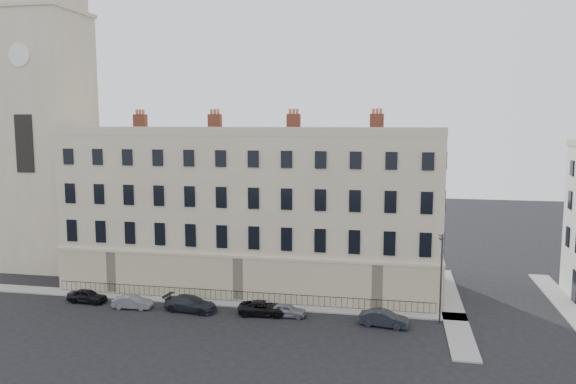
{
  "coord_description": "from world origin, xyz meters",
  "views": [
    {
      "loc": [
        7.98,
        -41.97,
        16.34
      ],
      "look_at": [
        -2.16,
        10.0,
        9.61
      ],
      "focal_mm": 35.0,
      "sensor_mm": 36.0,
      "label": 1
    }
  ],
  "objects_px": {
    "car_d": "(264,308)",
    "car_c": "(191,304)",
    "car_a": "(87,296)",
    "car_f": "(384,319)",
    "streetlamp": "(441,275)",
    "car_e": "(287,310)",
    "car_b": "(133,302)"
  },
  "relations": [
    {
      "from": "car_d",
      "to": "car_c",
      "type": "bearing_deg",
      "value": 88.2
    },
    {
      "from": "car_a",
      "to": "car_c",
      "type": "relative_size",
      "value": 0.77
    },
    {
      "from": "car_c",
      "to": "car_d",
      "type": "height_order",
      "value": "car_c"
    },
    {
      "from": "car_f",
      "to": "streetlamp",
      "type": "relative_size",
      "value": 0.53
    },
    {
      "from": "car_d",
      "to": "streetlamp",
      "type": "relative_size",
      "value": 0.58
    },
    {
      "from": "car_e",
      "to": "car_f",
      "type": "height_order",
      "value": "car_f"
    },
    {
      "from": "car_c",
      "to": "car_f",
      "type": "distance_m",
      "value": 16.49
    },
    {
      "from": "car_b",
      "to": "car_a",
      "type": "bearing_deg",
      "value": 78.72
    },
    {
      "from": "car_e",
      "to": "car_d",
      "type": "bearing_deg",
      "value": 86.55
    },
    {
      "from": "car_f",
      "to": "streetlamp",
      "type": "bearing_deg",
      "value": -64.67
    },
    {
      "from": "car_a",
      "to": "car_f",
      "type": "height_order",
      "value": "car_f"
    },
    {
      "from": "streetlamp",
      "to": "car_b",
      "type": "bearing_deg",
      "value": 171.72
    },
    {
      "from": "car_d",
      "to": "car_f",
      "type": "height_order",
      "value": "car_f"
    },
    {
      "from": "car_a",
      "to": "car_f",
      "type": "bearing_deg",
      "value": -89.32
    },
    {
      "from": "car_f",
      "to": "car_e",
      "type": "bearing_deg",
      "value": 93.56
    },
    {
      "from": "car_c",
      "to": "car_f",
      "type": "bearing_deg",
      "value": -85.08
    },
    {
      "from": "car_b",
      "to": "car_d",
      "type": "xyz_separation_m",
      "value": [
        11.67,
        0.59,
        0.02
      ]
    },
    {
      "from": "car_d",
      "to": "streetlamp",
      "type": "bearing_deg",
      "value": -92.21
    },
    {
      "from": "car_d",
      "to": "car_a",
      "type": "bearing_deg",
      "value": 85.08
    },
    {
      "from": "car_c",
      "to": "streetlamp",
      "type": "bearing_deg",
      "value": -81.06
    },
    {
      "from": "car_c",
      "to": "streetlamp",
      "type": "xyz_separation_m",
      "value": [
        20.88,
        0.89,
        3.43
      ]
    },
    {
      "from": "car_d",
      "to": "car_e",
      "type": "xyz_separation_m",
      "value": [
        2.01,
        -0.08,
        -0.03
      ]
    },
    {
      "from": "car_b",
      "to": "car_c",
      "type": "distance_m",
      "value": 5.27
    },
    {
      "from": "car_a",
      "to": "car_e",
      "type": "bearing_deg",
      "value": -88.05
    },
    {
      "from": "car_f",
      "to": "streetlamp",
      "type": "height_order",
      "value": "streetlamp"
    },
    {
      "from": "car_b",
      "to": "car_c",
      "type": "xyz_separation_m",
      "value": [
        5.26,
        0.28,
        0.11
      ]
    },
    {
      "from": "car_a",
      "to": "car_d",
      "type": "distance_m",
      "value": 16.44
    },
    {
      "from": "car_c",
      "to": "car_b",
      "type": "bearing_deg",
      "value": 99.58
    },
    {
      "from": "car_b",
      "to": "car_f",
      "type": "relative_size",
      "value": 0.88
    },
    {
      "from": "car_c",
      "to": "car_e",
      "type": "xyz_separation_m",
      "value": [
        8.42,
        0.22,
        -0.11
      ]
    },
    {
      "from": "car_f",
      "to": "car_b",
      "type": "bearing_deg",
      "value": 97.89
    },
    {
      "from": "car_d",
      "to": "car_f",
      "type": "xyz_separation_m",
      "value": [
        10.08,
        -0.76,
        0.05
      ]
    }
  ]
}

